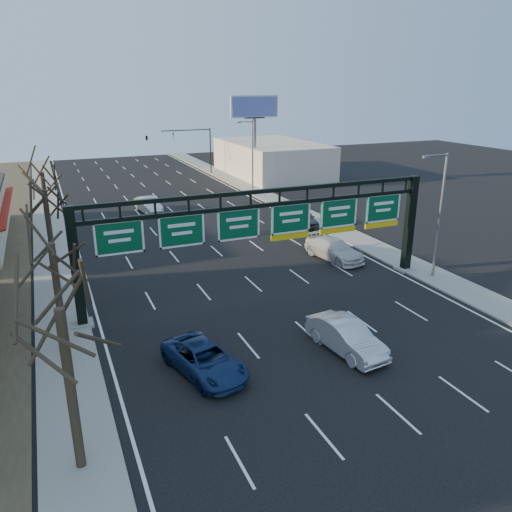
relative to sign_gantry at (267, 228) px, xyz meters
name	(u,v)px	position (x,y,z in m)	size (l,w,h in m)	color
ground	(326,349)	(-0.16, -8.00, -4.63)	(160.00, 160.00, 0.00)	black
sidewalk_left	(54,263)	(-12.96, 12.00, -4.57)	(3.00, 120.00, 0.12)	gray
sidewalk_right	(334,228)	(12.64, 12.00, -4.57)	(3.00, 120.00, 0.12)	gray
lane_markings	(209,244)	(-0.16, 12.00, -4.62)	(21.60, 120.00, 0.01)	white
sign_gantry	(267,228)	(0.00, 0.00, 0.00)	(24.60, 1.20, 7.20)	black
building_right_distant	(272,159)	(19.84, 42.00, -2.13)	(12.00, 20.00, 5.00)	beige
tree_near	(55,280)	(-12.96, -12.00, 2.86)	(3.60, 3.60, 8.86)	#2E2319
tree_gantry	(48,223)	(-12.96, -3.00, 2.48)	(3.60, 3.60, 8.48)	#2E2319
tree_mid	(42,174)	(-12.96, 7.00, 3.23)	(3.60, 3.60, 9.24)	#2E2319
tree_far	(40,160)	(-12.96, 17.00, 2.86)	(3.60, 3.60, 8.86)	#2E2319
streetlight_near	(439,210)	(12.31, -2.00, 0.45)	(2.15, 0.22, 9.00)	slate
streetlight_far	(252,152)	(12.31, 32.00, 0.45)	(2.15, 0.22, 9.00)	slate
billboard_right	(255,117)	(14.84, 36.98, 4.43)	(7.00, 0.50, 12.00)	slate
traffic_signal_mast	(171,140)	(5.53, 47.00, 0.87)	(10.16, 0.54, 7.00)	black
car_blue_suv	(205,360)	(-6.81, -7.67, -3.90)	(2.43, 5.26, 1.46)	navy
car_silver_sedan	(346,337)	(0.71, -8.55, -3.80)	(1.76, 5.05, 1.66)	silver
car_white_wagon	(334,249)	(7.91, 4.35, -3.80)	(2.31, 5.68, 1.65)	silver
car_grey_far	(303,218)	(10.34, 14.04, -3.80)	(1.96, 4.87, 1.66)	#404245
car_silver_distant	(148,205)	(-2.62, 25.83, -3.81)	(1.73, 4.97, 1.64)	silver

